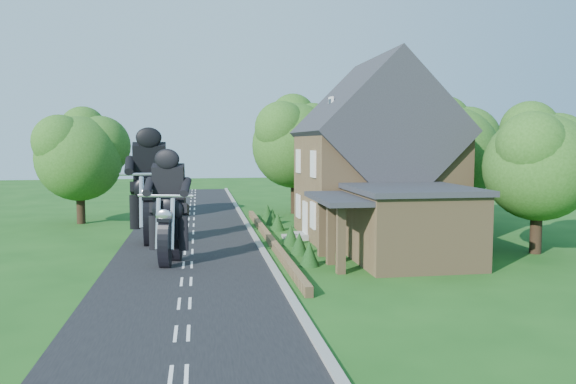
{
  "coord_description": "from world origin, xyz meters",
  "views": [
    {
      "loc": [
        0.52,
        -24.83,
        5.46
      ],
      "look_at": [
        5.21,
        4.36,
        2.8
      ],
      "focal_mm": 35.0,
      "sensor_mm": 36.0,
      "label": 1
    }
  ],
  "objects": [
    {
      "name": "motorcycle_lead",
      "position": [
        -0.76,
        0.22,
        0.77
      ],
      "size": [
        0.83,
        1.7,
        1.54
      ],
      "primitive_type": null,
      "rotation": [
        0.0,
        0.0,
        2.88
      ],
      "color": "black",
      "rests_on": "ground"
    },
    {
      "name": "tree_annex_side",
      "position": [
        17.13,
        0.1,
        4.69
      ],
      "size": [
        5.64,
        5.2,
        7.48
      ],
      "color": "black",
      "rests_on": "ground"
    },
    {
      "name": "tree_behind_left",
      "position": [
        8.16,
        17.13,
        5.73
      ],
      "size": [
        6.94,
        6.4,
        9.16
      ],
      "color": "black",
      "rests_on": "ground"
    },
    {
      "name": "shrub_e",
      "position": [
        5.3,
        11.5,
        0.55
      ],
      "size": [
        0.9,
        0.9,
        1.1
      ],
      "primitive_type": "cone",
      "color": "#113410",
      "rests_on": "ground"
    },
    {
      "name": "shrub_b",
      "position": [
        5.3,
        1.5,
        0.55
      ],
      "size": [
        0.9,
        0.9,
        1.1
      ],
      "primitive_type": "cone",
      "color": "#113410",
      "rests_on": "ground"
    },
    {
      "name": "tree_far_road",
      "position": [
        -6.86,
        14.11,
        4.84
      ],
      "size": [
        6.08,
        5.6,
        7.84
      ],
      "color": "black",
      "rests_on": "ground"
    },
    {
      "name": "house",
      "position": [
        10.49,
        6.0,
        4.34
      ],
      "size": [
        9.54,
        8.64,
        10.24
      ],
      "color": "olive",
      "rests_on": "ground"
    },
    {
      "name": "shrub_d",
      "position": [
        5.3,
        9.0,
        0.55
      ],
      "size": [
        0.9,
        0.9,
        1.1
      ],
      "primitive_type": "cone",
      "color": "#113410",
      "rests_on": "ground"
    },
    {
      "name": "tree_house_right",
      "position": [
        16.65,
        8.62,
        5.19
      ],
      "size": [
        6.51,
        6.0,
        8.4
      ],
      "color": "black",
      "rests_on": "ground"
    },
    {
      "name": "ground",
      "position": [
        0.0,
        0.0,
        0.0
      ],
      "size": [
        120.0,
        120.0,
        0.0
      ],
      "primitive_type": "plane",
      "color": "#194A14",
      "rests_on": "ground"
    },
    {
      "name": "shrub_f",
      "position": [
        5.3,
        14.0,
        0.55
      ],
      "size": [
        0.9,
        0.9,
        1.1
      ],
      "primitive_type": "cone",
      "color": "#113410",
      "rests_on": "ground"
    },
    {
      "name": "shrub_a",
      "position": [
        5.3,
        -1.0,
        0.55
      ],
      "size": [
        0.9,
        0.9,
        1.1
      ],
      "primitive_type": "cone",
      "color": "#113410",
      "rests_on": "ground"
    },
    {
      "name": "motorcycle_follow",
      "position": [
        -2.02,
        5.73,
        0.93
      ],
      "size": [
        0.53,
        2.0,
        1.86
      ],
      "primitive_type": null,
      "rotation": [
        0.0,
        0.0,
        3.13
      ],
      "color": "black",
      "rests_on": "ground"
    },
    {
      "name": "annex",
      "position": [
        9.87,
        -0.8,
        1.77
      ],
      "size": [
        7.05,
        5.94,
        3.44
      ],
      "color": "olive",
      "rests_on": "ground"
    },
    {
      "name": "shrub_c",
      "position": [
        5.3,
        4.0,
        0.55
      ],
      "size": [
        0.9,
        0.9,
        1.1
      ],
      "primitive_type": "cone",
      "color": "#113410",
      "rests_on": "ground"
    },
    {
      "name": "tree_behind_house",
      "position": [
        14.18,
        16.14,
        6.23
      ],
      "size": [
        7.81,
        7.2,
        10.08
      ],
      "color": "black",
      "rests_on": "ground"
    },
    {
      "name": "kerb",
      "position": [
        3.65,
        0.0,
        0.06
      ],
      "size": [
        0.3,
        80.0,
        0.12
      ],
      "primitive_type": "cube",
      "color": "gray",
      "rests_on": "ground"
    },
    {
      "name": "garden_wall",
      "position": [
        4.3,
        5.0,
        0.2
      ],
      "size": [
        0.3,
        22.0,
        0.4
      ],
      "primitive_type": "cube",
      "color": "olive",
      "rests_on": "ground"
    },
    {
      "name": "road",
      "position": [
        0.0,
        0.0,
        0.01
      ],
      "size": [
        7.0,
        80.0,
        0.02
      ],
      "primitive_type": "cube",
      "color": "black",
      "rests_on": "ground"
    }
  ]
}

